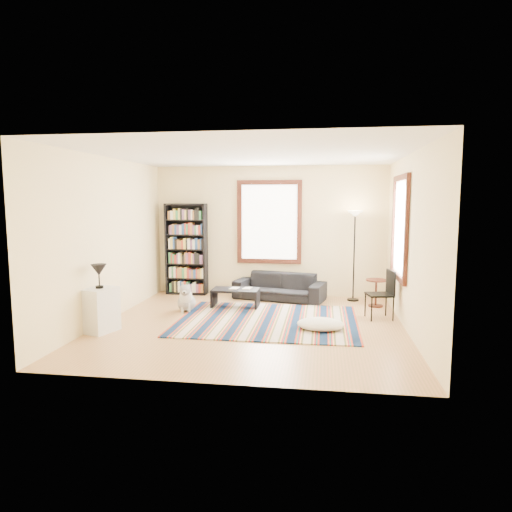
# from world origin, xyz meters

# --- Properties ---
(floor) EXTENTS (5.00, 5.00, 0.10)m
(floor) POSITION_xyz_m (0.00, 0.00, -0.05)
(floor) COLOR tan
(floor) RESTS_ON ground
(ceiling) EXTENTS (5.00, 5.00, 0.10)m
(ceiling) POSITION_xyz_m (0.00, 0.00, 2.85)
(ceiling) COLOR white
(ceiling) RESTS_ON floor
(wall_back) EXTENTS (5.00, 0.10, 2.80)m
(wall_back) POSITION_xyz_m (0.00, 2.55, 1.40)
(wall_back) COLOR beige
(wall_back) RESTS_ON floor
(wall_front) EXTENTS (5.00, 0.10, 2.80)m
(wall_front) POSITION_xyz_m (0.00, -2.55, 1.40)
(wall_front) COLOR beige
(wall_front) RESTS_ON floor
(wall_left) EXTENTS (0.10, 5.00, 2.80)m
(wall_left) POSITION_xyz_m (-2.55, 0.00, 1.40)
(wall_left) COLOR beige
(wall_left) RESTS_ON floor
(wall_right) EXTENTS (0.10, 5.00, 2.80)m
(wall_right) POSITION_xyz_m (2.55, 0.00, 1.40)
(wall_right) COLOR beige
(wall_right) RESTS_ON floor
(window_back) EXTENTS (1.20, 0.06, 1.60)m
(window_back) POSITION_xyz_m (0.00, 2.47, 1.60)
(window_back) COLOR white
(window_back) RESTS_ON wall_back
(window_right) EXTENTS (0.06, 1.20, 1.60)m
(window_right) POSITION_xyz_m (2.47, 0.80, 1.60)
(window_right) COLOR white
(window_right) RESTS_ON wall_right
(rug) EXTENTS (3.05, 2.44, 0.02)m
(rug) POSITION_xyz_m (0.23, 0.29, 0.01)
(rug) COLOR #0B1E3B
(rug) RESTS_ON floor
(sofa) EXTENTS (2.00, 1.14, 0.55)m
(sofa) POSITION_xyz_m (0.27, 2.05, 0.27)
(sofa) COLOR black
(sofa) RESTS_ON floor
(bookshelf) EXTENTS (0.90, 0.30, 2.00)m
(bookshelf) POSITION_xyz_m (-1.82, 2.32, 1.00)
(bookshelf) COLOR black
(bookshelf) RESTS_ON floor
(coffee_table) EXTENTS (0.93, 0.57, 0.36)m
(coffee_table) POSITION_xyz_m (-0.51, 1.22, 0.18)
(coffee_table) COLOR black
(coffee_table) RESTS_ON floor
(book_a) EXTENTS (0.19, 0.23, 0.02)m
(book_a) POSITION_xyz_m (-0.61, 1.22, 0.37)
(book_a) COLOR beige
(book_a) RESTS_ON coffee_table
(book_b) EXTENTS (0.19, 0.23, 0.02)m
(book_b) POSITION_xyz_m (-0.36, 1.27, 0.37)
(book_b) COLOR beige
(book_b) RESTS_ON coffee_table
(floor_cushion) EXTENTS (0.87, 0.73, 0.19)m
(floor_cushion) POSITION_xyz_m (1.14, -0.13, 0.09)
(floor_cushion) COLOR white
(floor_cushion) RESTS_ON floor
(floor_lamp) EXTENTS (0.38, 0.38, 1.86)m
(floor_lamp) POSITION_xyz_m (1.79, 2.15, 0.93)
(floor_lamp) COLOR black
(floor_lamp) RESTS_ON floor
(side_table) EXTENTS (0.52, 0.52, 0.54)m
(side_table) POSITION_xyz_m (2.20, 1.66, 0.27)
(side_table) COLOR #401D10
(side_table) RESTS_ON floor
(folding_chair) EXTENTS (0.50, 0.48, 0.86)m
(folding_chair) POSITION_xyz_m (2.15, 0.72, 0.43)
(folding_chair) COLOR black
(folding_chair) RESTS_ON floor
(white_cabinet) EXTENTS (0.51, 0.59, 0.70)m
(white_cabinet) POSITION_xyz_m (-2.30, -0.74, 0.35)
(white_cabinet) COLOR white
(white_cabinet) RESTS_ON floor
(table_lamp) EXTENTS (0.24, 0.24, 0.38)m
(table_lamp) POSITION_xyz_m (-2.30, -0.74, 0.89)
(table_lamp) COLOR black
(table_lamp) RESTS_ON white_cabinet
(dog) EXTENTS (0.46, 0.59, 0.53)m
(dog) POSITION_xyz_m (-1.36, 0.78, 0.26)
(dog) COLOR #ACACAC
(dog) RESTS_ON floor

